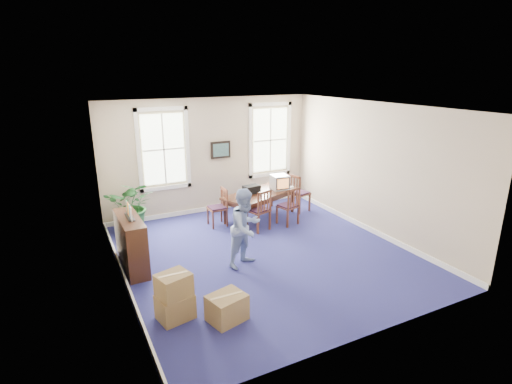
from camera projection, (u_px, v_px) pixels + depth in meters
name	position (u px, v px, depth m)	size (l,w,h in m)	color
floor	(264.00, 253.00, 8.86)	(6.50, 6.50, 0.00)	navy
ceiling	(265.00, 107.00, 7.92)	(6.50, 6.50, 0.00)	white
wall_back	(210.00, 156.00, 11.16)	(6.50, 6.50, 0.00)	#BBA88C
wall_front	(373.00, 241.00, 5.62)	(6.50, 6.50, 0.00)	#BBA88C
wall_left	(116.00, 205.00, 7.10)	(6.50, 6.50, 0.00)	#BBA88C
wall_right	(374.00, 169.00, 9.69)	(6.50, 6.50, 0.00)	#BBA88C
baseboard_back	(212.00, 208.00, 11.59)	(6.00, 0.04, 0.12)	white
baseboard_left	(126.00, 282.00, 7.56)	(0.04, 6.50, 0.12)	white
baseboard_right	(367.00, 228.00, 10.12)	(0.04, 6.50, 0.12)	white
window_left	(164.00, 149.00, 10.50)	(1.40, 0.12, 2.20)	white
window_right	(270.00, 140.00, 11.88)	(1.40, 0.12, 2.20)	white
wall_picture	(221.00, 150.00, 11.21)	(0.58, 0.06, 0.48)	black
conference_table	(260.00, 205.00, 10.90)	(2.13, 0.97, 0.73)	#3F2216
crt_tv	(280.00, 182.00, 11.04)	(0.44, 0.48, 0.40)	#B7B7BC
game_console	(289.00, 187.00, 11.18)	(0.18, 0.22, 0.05)	white
equipment_bag	(251.00, 189.00, 10.69)	(0.43, 0.28, 0.22)	black
chair_near_left	(258.00, 210.00, 10.04)	(0.48, 0.48, 1.08)	brown
chair_near_right	(288.00, 205.00, 10.42)	(0.46, 0.46, 1.02)	brown
chair_end_left	(217.00, 207.00, 10.31)	(0.44, 0.44, 0.99)	brown
chair_end_right	(299.00, 193.00, 11.39)	(0.49, 0.49, 1.10)	brown
man	(246.00, 228.00, 8.14)	(0.80, 0.62, 1.65)	#849BCD
credenza	(131.00, 243.00, 8.07)	(0.40, 1.40, 1.10)	#3F2216
brochure_rack	(129.00, 210.00, 7.87)	(0.12, 0.68, 0.30)	#99999E
potted_plant	(132.00, 206.00, 9.93)	(1.20, 1.04, 1.33)	#18481C
cardboard_boxes	(185.00, 289.00, 6.62)	(1.47, 1.47, 0.84)	#987949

